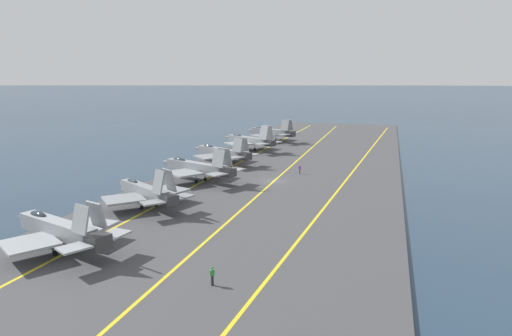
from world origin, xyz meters
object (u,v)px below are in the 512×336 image
parked_jet_sixth (271,132)px  crew_purple_vest (300,169)px  parked_jet_third (197,167)px  crew_green_vest (212,275)px  parked_jet_nearest (59,229)px  parked_jet_fourth (222,152)px  parked_jet_fifth (249,140)px  parked_jet_second (146,191)px

parked_jet_sixth → crew_purple_vest: 43.97m
parked_jet_third → crew_green_vest: 40.95m
parked_jet_nearest → parked_jet_fourth: size_ratio=0.94×
parked_jet_third → parked_jet_fourth: (16.75, 1.73, -0.15)m
crew_purple_vest → crew_green_vest: 47.90m
parked_jet_fifth → crew_green_vest: bearing=-165.4°
parked_jet_nearest → parked_jet_third: bearing=-1.3°
crew_purple_vest → crew_green_vest: crew_purple_vest is taller
parked_jet_fifth → parked_jet_third: bearing=-178.0°
parked_jet_second → parked_jet_fifth: size_ratio=0.87×
parked_jet_second → crew_purple_vest: size_ratio=8.12×
parked_jet_third → parked_jet_fourth: bearing=5.9°
crew_green_vest → crew_purple_vest: bearing=1.9°
parked_jet_fifth → parked_jet_sixth: parked_jet_fifth is taller
parked_jet_nearest → parked_jet_third: (33.80, -0.74, 0.18)m
parked_jet_second → parked_jet_sixth: (68.59, -0.18, 0.40)m
parked_jet_second → crew_purple_vest: parked_jet_second is taller
parked_jet_nearest → parked_jet_fourth: (50.55, 0.99, 0.04)m
parked_jet_sixth → crew_green_vest: parked_jet_sixth is taller
parked_jet_fourth → parked_jet_sixth: (35.01, -1.54, 0.28)m
parked_jet_second → parked_jet_sixth: size_ratio=0.91×
parked_jet_third → parked_jet_fifth: (34.70, 1.23, 0.08)m
parked_jet_third → crew_green_vest: bearing=-154.7°
parked_jet_second → parked_jet_fourth: 33.60m
parked_jet_fifth → parked_jet_sixth: (17.06, -1.04, 0.05)m
parked_jet_nearest → crew_purple_vest: (44.69, -16.68, -1.34)m
crew_purple_vest → crew_green_vest: size_ratio=1.03×
parked_jet_second → crew_purple_vest: 32.18m
parked_jet_fourth → parked_jet_fifth: 17.96m
parked_jet_sixth → crew_green_vest: size_ratio=9.18×
parked_jet_second → parked_jet_fourth: parked_jet_second is taller
crew_purple_vest → parked_jet_fifth: bearing=35.8°
parked_jet_third → crew_green_vest: (-36.98, -17.51, -1.55)m
parked_jet_sixth → parked_jet_third: bearing=-179.8°
parked_jet_sixth → crew_purple_vest: parked_jet_sixth is taller
parked_jet_fifth → crew_purple_vest: 29.40m
parked_jet_second → crew_green_vest: size_ratio=8.35×
parked_jet_sixth → parked_jet_second: bearing=179.8°
crew_purple_vest → crew_green_vest: (-47.87, -1.56, -0.03)m
parked_jet_fourth → parked_jet_second: bearing=-177.7°
parked_jet_fourth → parked_jet_fifth: size_ratio=0.98×
crew_green_vest → parked_jet_sixth: bearing=11.3°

